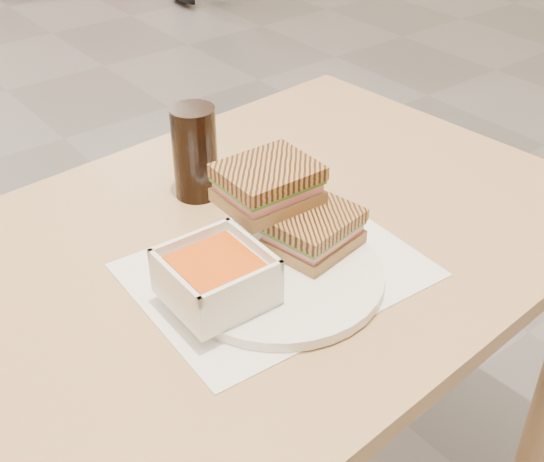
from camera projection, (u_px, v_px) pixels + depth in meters
main_table at (210, 325)px, 1.03m from camera, size 1.25×0.79×0.75m
tray_liner at (277, 270)px, 0.95m from camera, size 0.38×0.30×0.00m
plate at (279, 275)px, 0.92m from camera, size 0.27×0.27×0.01m
soup_bowl at (216, 279)px, 0.86m from camera, size 0.12×0.12×0.06m
panini_lower at (314, 230)px, 0.95m from camera, size 0.13×0.11×0.05m
panini_upper at (268, 184)px, 0.95m from camera, size 0.13×0.11×0.06m
cola_glass at (195, 153)px, 1.07m from camera, size 0.07×0.07×0.14m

